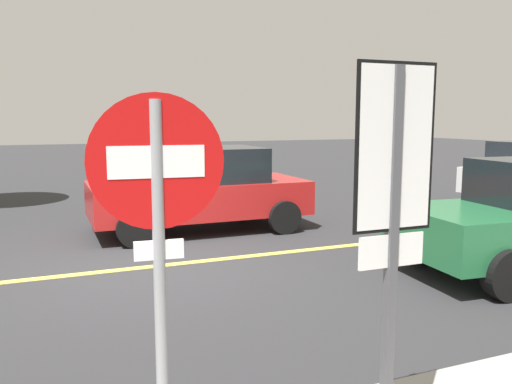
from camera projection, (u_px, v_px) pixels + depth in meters
The scene contains 5 objects.
ground_plane at pixel (151, 267), 7.82m from camera, with size 80.00×80.00×0.00m, color #2D2D30.
lane_marking_centre at pixel (327, 248), 8.96m from camera, with size 28.00×0.16×0.01m, color #E0D14C.
stop_sign at pixel (158, 226), 2.96m from camera, with size 0.76×0.09×2.34m.
speed_limit_sign at pixel (393, 192), 3.10m from camera, with size 0.54×0.06×2.52m.
car_red_mid_road at pixel (202, 189), 10.34m from camera, with size 4.16×2.11×1.63m.
Camera 1 is at (-1.45, -7.61, 2.20)m, focal length 36.94 mm.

